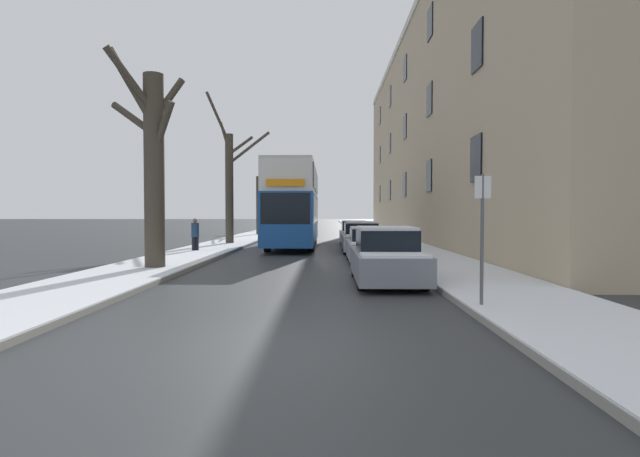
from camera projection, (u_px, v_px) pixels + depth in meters
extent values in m
plane|color=#303335|center=(261.00, 350.00, 7.19)|extent=(320.00, 320.00, 0.00)
cube|color=gray|center=(276.00, 229.00, 60.23)|extent=(3.09, 130.00, 0.13)
cube|color=silver|center=(276.00, 228.00, 60.23)|extent=(3.06, 130.00, 0.03)
cube|color=gray|center=(363.00, 229.00, 60.08)|extent=(3.09, 130.00, 0.13)
cube|color=silver|center=(363.00, 228.00, 60.08)|extent=(3.06, 130.00, 0.03)
cube|color=tan|center=(465.00, 131.00, 37.31)|extent=(9.00, 51.22, 16.23)
cube|color=black|center=(476.00, 158.00, 19.48)|extent=(0.08, 1.40, 1.80)
cube|color=black|center=(429.00, 176.00, 28.49)|extent=(0.08, 1.40, 1.80)
cube|color=black|center=(405.00, 185.00, 37.50)|extent=(0.08, 1.40, 1.80)
cube|color=black|center=(390.00, 190.00, 46.51)|extent=(0.08, 1.40, 1.80)
cube|color=black|center=(379.00, 194.00, 55.52)|extent=(0.08, 1.40, 1.80)
cube|color=black|center=(477.00, 47.00, 19.35)|extent=(0.08, 1.40, 1.80)
cube|color=black|center=(430.00, 100.00, 28.36)|extent=(0.08, 1.40, 1.80)
cube|color=black|center=(405.00, 127.00, 37.37)|extent=(0.08, 1.40, 1.80)
cube|color=black|center=(390.00, 144.00, 46.38)|extent=(0.08, 1.40, 1.80)
cube|color=black|center=(380.00, 155.00, 55.39)|extent=(0.08, 1.40, 1.80)
cube|color=black|center=(430.00, 23.00, 28.22)|extent=(0.08, 1.40, 1.80)
cube|color=black|center=(405.00, 69.00, 37.23)|extent=(0.08, 1.40, 1.80)
cube|color=black|center=(390.00, 97.00, 46.24)|extent=(0.08, 1.40, 1.80)
cube|color=black|center=(380.00, 116.00, 55.25)|extent=(0.08, 1.40, 1.80)
cube|color=beige|center=(405.00, 29.00, 37.14)|extent=(0.12, 50.20, 0.44)
cylinder|color=#423A30|center=(154.00, 173.00, 16.73)|extent=(0.67, 0.67, 6.62)
cylinder|color=#423A30|center=(163.00, 128.00, 16.43)|extent=(1.06, 0.80, 1.76)
cylinder|color=#423A30|center=(134.00, 119.00, 16.87)|extent=(1.68, 0.63, 1.24)
cylinder|color=#423A30|center=(132.00, 88.00, 16.25)|extent=(1.41, 1.12, 2.41)
cylinder|color=#423A30|center=(168.00, 100.00, 16.84)|extent=(1.13, 0.69, 1.56)
cylinder|color=#423A30|center=(131.00, 81.00, 16.02)|extent=(1.32, 1.54, 1.93)
cylinder|color=#423A30|center=(229.00, 190.00, 30.36)|extent=(0.49, 0.49, 6.78)
cylinder|color=#423A30|center=(218.00, 118.00, 29.80)|extent=(1.37, 1.12, 2.98)
cylinder|color=#423A30|center=(225.00, 137.00, 30.94)|extent=(1.00, 1.56, 2.08)
cylinder|color=#423A30|center=(249.00, 148.00, 30.24)|extent=(2.56, 0.24, 2.00)
cylinder|color=#423A30|center=(241.00, 146.00, 30.38)|extent=(1.52, 0.40, 1.20)
cylinder|color=#423A30|center=(259.00, 206.00, 42.97)|extent=(0.43, 0.43, 5.15)
cylinder|color=#423A30|center=(269.00, 170.00, 42.36)|extent=(2.11, 1.18, 2.00)
cylinder|color=#423A30|center=(264.00, 188.00, 43.29)|extent=(1.08, 0.96, 1.95)
cylinder|color=#423A30|center=(265.00, 182.00, 42.98)|extent=(1.22, 0.34, 1.36)
cylinder|color=#423A30|center=(261.00, 170.00, 42.36)|extent=(0.74, 1.21, 2.38)
cylinder|color=#423A30|center=(266.00, 182.00, 42.56)|extent=(1.52, 0.87, 2.02)
cylinder|color=#423A30|center=(275.00, 196.00, 57.02)|extent=(0.43, 0.43, 7.91)
cylinder|color=#423A30|center=(268.00, 172.00, 57.37)|extent=(1.90, 1.03, 2.59)
cylinder|color=#423A30|center=(280.00, 171.00, 57.54)|extent=(1.03, 1.42, 2.58)
cylinder|color=#423A30|center=(276.00, 183.00, 57.58)|extent=(0.19, 1.35, 1.95)
cylinder|color=#423A30|center=(282.00, 168.00, 57.49)|extent=(1.52, 1.34, 1.91)
cube|color=#194C99|center=(294.00, 218.00, 28.76)|extent=(2.55, 11.64, 2.66)
cube|color=silver|center=(294.00, 182.00, 28.70)|extent=(2.50, 11.41, 1.53)
cube|color=silver|center=(294.00, 168.00, 28.67)|extent=(2.50, 11.41, 0.12)
cube|color=black|center=(294.00, 209.00, 28.75)|extent=(2.58, 10.24, 1.38)
cube|color=black|center=(294.00, 181.00, 28.70)|extent=(2.58, 10.24, 1.16)
cube|color=black|center=(285.00, 208.00, 22.95)|extent=(2.29, 0.06, 1.45)
cube|color=orange|center=(285.00, 182.00, 22.90)|extent=(1.78, 0.05, 0.32)
cylinder|color=black|center=(267.00, 241.00, 25.32)|extent=(0.30, 1.09, 1.09)
cylinder|color=black|center=(311.00, 241.00, 25.29)|extent=(0.30, 1.09, 1.09)
cylinder|color=black|center=(280.00, 235.00, 32.07)|extent=(0.30, 1.09, 1.09)
cylinder|color=black|center=(314.00, 235.00, 32.04)|extent=(0.30, 1.09, 1.09)
cube|color=slate|center=(387.00, 264.00, 14.10)|extent=(1.85, 4.59, 0.72)
cube|color=black|center=(386.00, 240.00, 14.26)|extent=(1.59, 2.29, 0.61)
cube|color=silver|center=(386.00, 228.00, 14.25)|extent=(1.55, 2.18, 0.08)
cube|color=silver|center=(394.00, 255.00, 12.46)|extent=(1.66, 1.20, 0.07)
cylinder|color=black|center=(361.00, 277.00, 12.74)|extent=(0.20, 0.68, 0.68)
cylinder|color=black|center=(425.00, 277.00, 12.71)|extent=(0.20, 0.68, 0.68)
cylinder|color=black|center=(355.00, 266.00, 15.49)|extent=(0.20, 0.68, 0.68)
cylinder|color=black|center=(408.00, 266.00, 15.46)|extent=(0.20, 0.68, 0.68)
cube|color=#9EA3AD|center=(370.00, 250.00, 19.76)|extent=(1.71, 4.16, 0.67)
cube|color=black|center=(369.00, 235.00, 19.91)|extent=(1.47, 2.08, 0.52)
cube|color=silver|center=(369.00, 228.00, 19.90)|extent=(1.44, 1.98, 0.07)
cube|color=silver|center=(373.00, 243.00, 18.27)|extent=(1.54, 1.09, 0.05)
cylinder|color=black|center=(352.00, 257.00, 18.53)|extent=(0.20, 0.65, 0.65)
cylinder|color=black|center=(393.00, 257.00, 18.51)|extent=(0.20, 0.65, 0.65)
cylinder|color=black|center=(349.00, 252.00, 21.02)|extent=(0.20, 0.65, 0.65)
cylinder|color=black|center=(385.00, 252.00, 21.00)|extent=(0.20, 0.65, 0.65)
cube|color=#9EA3AD|center=(361.00, 242.00, 24.92)|extent=(1.85, 4.34, 0.71)
cube|color=black|center=(361.00, 229.00, 25.08)|extent=(1.59, 2.17, 0.59)
cube|color=silver|center=(361.00, 222.00, 25.07)|extent=(1.56, 2.06, 0.09)
cube|color=silver|center=(363.00, 236.00, 23.37)|extent=(1.67, 1.13, 0.07)
cylinder|color=black|center=(345.00, 248.00, 23.64)|extent=(0.20, 0.66, 0.66)
cylinder|color=black|center=(380.00, 248.00, 23.62)|extent=(0.20, 0.66, 0.66)
cylinder|color=black|center=(344.00, 244.00, 26.24)|extent=(0.20, 0.66, 0.66)
cylinder|color=black|center=(375.00, 244.00, 26.22)|extent=(0.20, 0.66, 0.66)
cube|color=silver|center=(354.00, 237.00, 31.08)|extent=(1.75, 4.04, 0.68)
cube|color=black|center=(354.00, 226.00, 31.23)|extent=(1.50, 2.02, 0.60)
cube|color=silver|center=(354.00, 221.00, 31.22)|extent=(1.47, 1.92, 0.06)
cube|color=silver|center=(356.00, 232.00, 29.64)|extent=(1.57, 1.06, 0.05)
cylinder|color=black|center=(343.00, 241.00, 29.89)|extent=(0.20, 0.64, 0.64)
cylinder|color=black|center=(368.00, 241.00, 29.87)|extent=(0.20, 0.64, 0.64)
cylinder|color=black|center=(341.00, 239.00, 32.31)|extent=(0.20, 0.64, 0.64)
cylinder|color=black|center=(365.00, 239.00, 32.29)|extent=(0.20, 0.64, 0.64)
cylinder|color=black|center=(197.00, 245.00, 24.41)|extent=(0.18, 0.18, 0.80)
cylinder|color=black|center=(194.00, 245.00, 24.30)|extent=(0.18, 0.18, 0.80)
cylinder|color=navy|center=(195.00, 230.00, 24.33)|extent=(0.38, 0.38, 0.70)
sphere|color=#8C6647|center=(195.00, 220.00, 24.32)|extent=(0.22, 0.22, 0.22)
cylinder|color=#4C4F54|center=(482.00, 244.00, 9.83)|extent=(0.07, 0.07, 2.73)
cube|color=silver|center=(483.00, 187.00, 9.78)|extent=(0.32, 0.02, 0.44)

